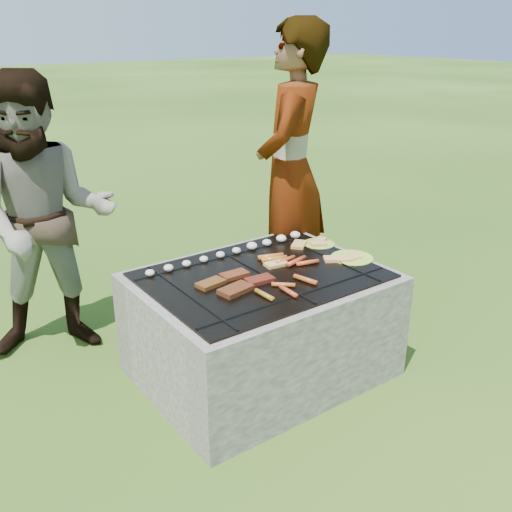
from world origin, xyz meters
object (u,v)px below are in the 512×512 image
Objects in this scene: fire_pit at (261,328)px; plate_near at (352,258)px; plate_far at (319,244)px; cook at (291,171)px; bystander at (46,220)px.

plate_near is at bearing -11.88° from fire_pit.
cook is at bearing 73.79° from plate_far.
plate_near is (-0.00, -0.29, -0.00)m from plate_far.
bystander is at bearing 151.10° from plate_far.
bystander is (-0.83, 0.94, 0.54)m from fire_pit.
cook reaches higher than bystander.
fire_pit is 1.37m from bystander.
bystander is (-1.39, 0.77, 0.21)m from plate_far.
cook is (0.13, 0.45, 0.35)m from plate_far.
cook reaches higher than plate_near.
cook is 1.56m from bystander.
bystander is at bearing 131.60° from fire_pit.
plate_far is 0.13× the size of cook.
plate_near is 0.82m from cook.
plate_far is 1.61m from bystander.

